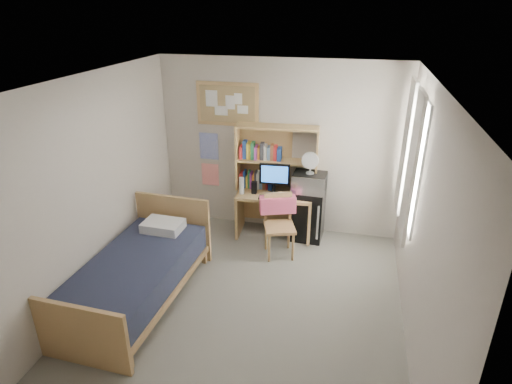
% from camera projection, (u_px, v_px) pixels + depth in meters
% --- Properties ---
extents(floor, '(3.60, 4.20, 0.02)m').
position_uv_depth(floor, '(244.00, 308.00, 5.02)').
color(floor, gray).
rests_on(floor, ground).
extents(ceiling, '(3.60, 4.20, 0.02)m').
position_uv_depth(ceiling, '(241.00, 83.00, 3.96)').
color(ceiling, silver).
rests_on(ceiling, wall_back).
extents(wall_back, '(3.60, 0.04, 2.60)m').
position_uv_depth(wall_back, '(279.00, 148.00, 6.36)').
color(wall_back, beige).
rests_on(wall_back, floor).
extents(wall_front, '(3.60, 0.04, 2.60)m').
position_uv_depth(wall_front, '(154.00, 355.00, 2.62)').
color(wall_front, beige).
rests_on(wall_front, floor).
extents(wall_left, '(0.04, 4.20, 2.60)m').
position_uv_depth(wall_left, '(90.00, 192.00, 4.87)').
color(wall_left, beige).
rests_on(wall_left, floor).
extents(wall_right, '(0.04, 4.20, 2.60)m').
position_uv_depth(wall_right, '(423.00, 227.00, 4.11)').
color(wall_right, beige).
rests_on(wall_right, floor).
extents(window_unit, '(0.10, 1.40, 1.70)m').
position_uv_depth(window_unit, '(411.00, 157.00, 5.06)').
color(window_unit, white).
rests_on(window_unit, wall_right).
extents(curtain_left, '(0.04, 0.55, 1.70)m').
position_uv_depth(curtain_left, '(411.00, 169.00, 4.71)').
color(curtain_left, beige).
rests_on(curtain_left, wall_right).
extents(curtain_right, '(0.04, 0.55, 1.70)m').
position_uv_depth(curtain_right, '(406.00, 147.00, 5.43)').
color(curtain_right, beige).
rests_on(curtain_right, wall_right).
extents(bulletin_board, '(0.94, 0.03, 0.64)m').
position_uv_depth(bulletin_board, '(228.00, 104.00, 6.26)').
color(bulletin_board, tan).
rests_on(bulletin_board, wall_back).
extents(poster_wave, '(0.30, 0.01, 0.42)m').
position_uv_depth(poster_wave, '(209.00, 146.00, 6.60)').
color(poster_wave, '#2A3CAB').
rests_on(poster_wave, wall_back).
extents(poster_japan, '(0.28, 0.01, 0.36)m').
position_uv_depth(poster_japan, '(210.00, 174.00, 6.79)').
color(poster_japan, red).
rests_on(poster_japan, wall_back).
extents(desk, '(1.15, 0.63, 0.70)m').
position_uv_depth(desk, '(274.00, 214.00, 6.47)').
color(desk, tan).
rests_on(desk, floor).
extents(desk_chair, '(0.57, 0.57, 0.89)m').
position_uv_depth(desk_chair, '(280.00, 227.00, 5.90)').
color(desk_chair, tan).
rests_on(desk_chair, floor).
extents(mini_fridge, '(0.48, 0.48, 0.77)m').
position_uv_depth(mini_fridge, '(308.00, 214.00, 6.39)').
color(mini_fridge, black).
rests_on(mini_fridge, floor).
extents(bed, '(1.10, 2.07, 0.56)m').
position_uv_depth(bed, '(136.00, 280.00, 5.04)').
color(bed, '#1C2033').
rests_on(bed, floor).
extents(hutch, '(1.22, 0.38, 0.98)m').
position_uv_depth(hutch, '(277.00, 158.00, 6.27)').
color(hutch, tan).
rests_on(hutch, desk).
extents(monitor, '(0.44, 0.06, 0.47)m').
position_uv_depth(monitor, '(275.00, 180.00, 6.18)').
color(monitor, black).
rests_on(monitor, desk).
extents(keyboard, '(0.42, 0.16, 0.02)m').
position_uv_depth(keyboard, '(273.00, 198.00, 6.15)').
color(keyboard, black).
rests_on(keyboard, desk).
extents(speaker_left, '(0.08, 0.08, 0.19)m').
position_uv_depth(speaker_left, '(254.00, 188.00, 6.29)').
color(speaker_left, black).
rests_on(speaker_left, desk).
extents(speaker_right, '(0.07, 0.07, 0.16)m').
position_uv_depth(speaker_right, '(295.00, 191.00, 6.20)').
color(speaker_right, black).
rests_on(speaker_right, desk).
extents(water_bottle, '(0.08, 0.08, 0.25)m').
position_uv_depth(water_bottle, '(242.00, 186.00, 6.26)').
color(water_bottle, white).
rests_on(water_bottle, desk).
extents(hoodie, '(0.53, 0.31, 0.24)m').
position_uv_depth(hoodie, '(278.00, 205.00, 5.98)').
color(hoodie, '#EB597F').
rests_on(hoodie, desk_chair).
extents(microwave, '(0.48, 0.38, 0.27)m').
position_uv_depth(microwave, '(310.00, 182.00, 6.16)').
color(microwave, silver).
rests_on(microwave, mini_fridge).
extents(desk_fan, '(0.25, 0.25, 0.30)m').
position_uv_depth(desk_fan, '(311.00, 164.00, 6.04)').
color(desk_fan, white).
rests_on(desk_fan, microwave).
extents(pillow, '(0.52, 0.37, 0.12)m').
position_uv_depth(pillow, '(163.00, 226.00, 5.56)').
color(pillow, white).
rests_on(pillow, bed).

